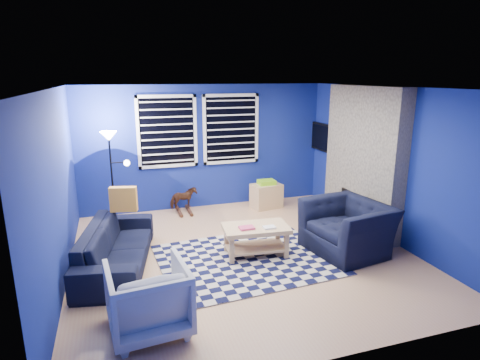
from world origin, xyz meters
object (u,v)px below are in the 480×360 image
Objects in this scene: coffee_table at (256,234)px; armchair_bent at (148,298)px; sofa at (117,246)px; cabinet at (266,195)px; floor_lamp at (111,149)px; tv at (324,138)px; armchair_big at (347,228)px; rocking_horse at (184,198)px.

armchair_bent is at bearing -140.75° from coffee_table.
sofa is at bearing 172.83° from coffee_table.
sofa is at bearing -85.58° from armchair_bent.
armchair_bent reaches higher than sofa.
floor_lamp is at bearing 171.81° from cabinet.
tv is 1.53× the size of cabinet.
sofa is 3.21× the size of cabinet.
sofa is 2.51× the size of armchair_bent.
armchair_big reaches higher than cabinet.
tv is 3.17m from rocking_horse.
coffee_table is at bearing -125.32° from cabinet.
armchair_big is 4.22m from floor_lamp.
rocking_horse is at bearing -111.04° from armchair_bent.
coffee_table is (2.01, -0.25, 0.03)m from sofa.
floor_lamp reaches higher than armchair_big.
rocking_horse is (-2.97, 0.21, -1.11)m from tv.
cabinet is at bearing 64.68° from coffee_table.
armchair_big is at bearing -153.75° from rocking_horse.
tv reaches higher than sofa.
tv is 5.40m from armchair_bent.
floor_lamp is at bearing 134.94° from coffee_table.
armchair_big is at bearing -34.10° from floor_lamp.
armchair_bent is (0.29, -1.66, 0.07)m from sofa.
sofa reaches higher than cabinet.
sofa is 1.74× the size of armchair_big.
rocking_horse reaches higher than coffee_table.
tv is at bearing 1.10° from floor_lamp.
sofa is 3.53m from cabinet.
rocking_horse is (1.31, 2.04, -0.02)m from sofa.
armchair_bent is 3.57m from floor_lamp.
sofa is 3.45m from armchair_big.
floor_lamp is at bearing -178.90° from tv.
tv is 1.71m from cabinet.
tv is at bearing -144.45° from armchair_bent.
floor_lamp is at bearing 90.15° from rocking_horse.
floor_lamp is (-2.00, 2.00, 1.07)m from coffee_table.
coffee_table is (-1.40, 0.30, -0.05)m from armchair_big.
sofa is at bearing 134.56° from rocking_horse.
tv is at bearing 150.13° from armchair_big.
tv is 0.48× the size of sofa.
armchair_bent is (-3.99, -3.49, -1.02)m from tv.
sofa is at bearing -156.85° from tv.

